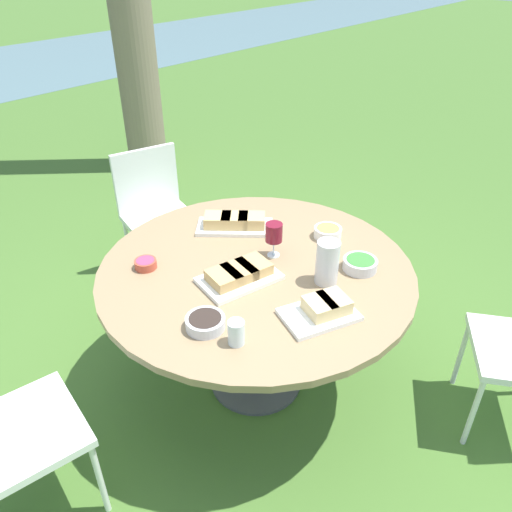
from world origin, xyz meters
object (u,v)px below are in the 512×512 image
object	(u,v)px
dining_table	(256,282)
water_pitcher	(327,262)
wine_glass	(274,233)
chair_near_left	(155,206)

from	to	relation	value
dining_table	water_pitcher	xyz separation A→B (m)	(0.12, -0.31, 0.19)
water_pitcher	wine_glass	bearing A→B (deg)	87.49
chair_near_left	dining_table	bearing A→B (deg)	-106.75
chair_near_left	water_pitcher	size ratio (longest dim) A/B	4.34
water_pitcher	wine_glass	size ratio (longest dim) A/B	1.18
chair_near_left	water_pitcher	bearing A→B (deg)	-99.26
chair_near_left	wine_glass	world-z (taller)	wine_glass
dining_table	water_pitcher	bearing A→B (deg)	-69.70
dining_table	chair_near_left	distance (m)	1.27
dining_table	wine_glass	xyz separation A→B (m)	(0.13, -0.00, 0.21)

